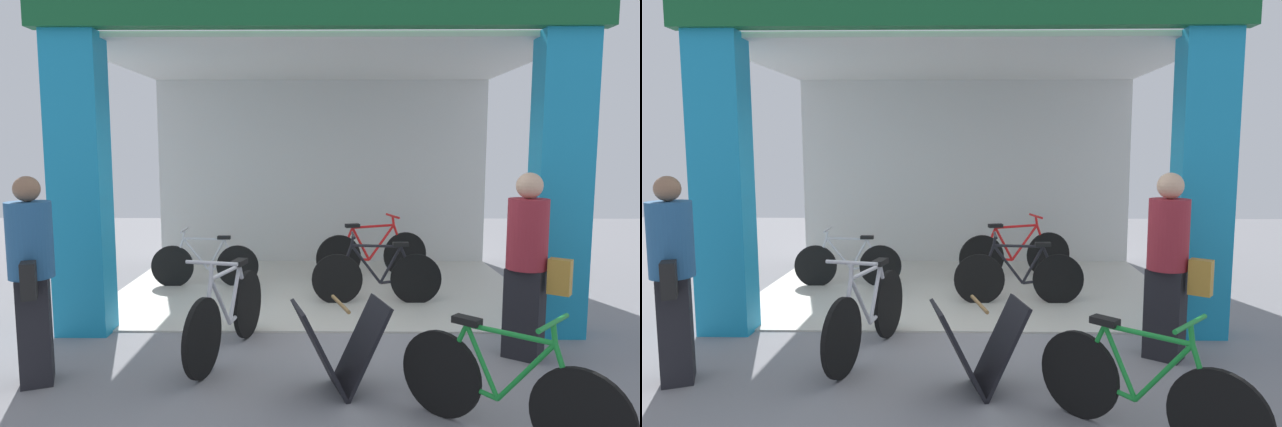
{
  "view_description": "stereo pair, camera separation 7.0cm",
  "coord_description": "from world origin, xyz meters",
  "views": [
    {
      "loc": [
        0.07,
        -5.7,
        1.95
      ],
      "look_at": [
        0.0,
        0.92,
        1.15
      ],
      "focal_mm": 31.66,
      "sensor_mm": 36.0,
      "label": 1
    },
    {
      "loc": [
        0.14,
        -5.7,
        1.95
      ],
      "look_at": [
        0.0,
        0.92,
        1.15
      ],
      "focal_mm": 31.66,
      "sensor_mm": 36.0,
      "label": 2
    }
  ],
  "objects": [
    {
      "name": "shop_facade",
      "position": [
        0.0,
        1.81,
        2.04
      ],
      "size": [
        5.6,
        4.0,
        3.84
      ],
      "color": "beige",
      "rests_on": "ground"
    },
    {
      "name": "pedestrian_0",
      "position": [
        -2.31,
        -1.26,
        0.89
      ],
      "size": [
        0.46,
        0.59,
        1.71
      ],
      "color": "black",
      "rests_on": "ground"
    },
    {
      "name": "ground_plane",
      "position": [
        0.0,
        0.0,
        0.0
      ],
      "size": [
        18.8,
        18.8,
        0.0
      ],
      "primitive_type": "plane",
      "color": "gray",
      "rests_on": "ground"
    },
    {
      "name": "bicycle_inside_1",
      "position": [
        0.75,
        2.44,
        0.37
      ],
      "size": [
        1.65,
        0.57,
        0.94
      ],
      "color": "black",
      "rests_on": "ground"
    },
    {
      "name": "bicycle_parked_0",
      "position": [
        -0.84,
        -0.63,
        0.38
      ],
      "size": [
        0.52,
        1.71,
        0.96
      ],
      "color": "black",
      "rests_on": "ground"
    },
    {
      "name": "pedestrian_1",
      "position": [
        1.9,
        -0.66,
        0.89
      ],
      "size": [
        0.6,
        0.53,
        1.71
      ],
      "color": "black",
      "rests_on": "ground"
    },
    {
      "name": "sandwich_board_sign",
      "position": [
        0.19,
        -1.41,
        0.36
      ],
      "size": [
        0.81,
        0.63,
        0.74
      ],
      "color": "black",
      "rests_on": "ground"
    },
    {
      "name": "bicycle_parked_1",
      "position": [
        1.25,
        -2.13,
        0.35
      ],
      "size": [
        1.2,
        1.13,
        0.88
      ],
      "color": "black",
      "rests_on": "ground"
    },
    {
      "name": "bicycle_inside_0",
      "position": [
        -1.6,
        1.93,
        0.32
      ],
      "size": [
        1.48,
        0.41,
        0.81
      ],
      "color": "black",
      "rests_on": "ground"
    },
    {
      "name": "bicycle_inside_2",
      "position": [
        0.7,
        1.1,
        0.35
      ],
      "size": [
        1.6,
        0.44,
        0.88
      ],
      "color": "black",
      "rests_on": "ground"
    }
  ]
}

